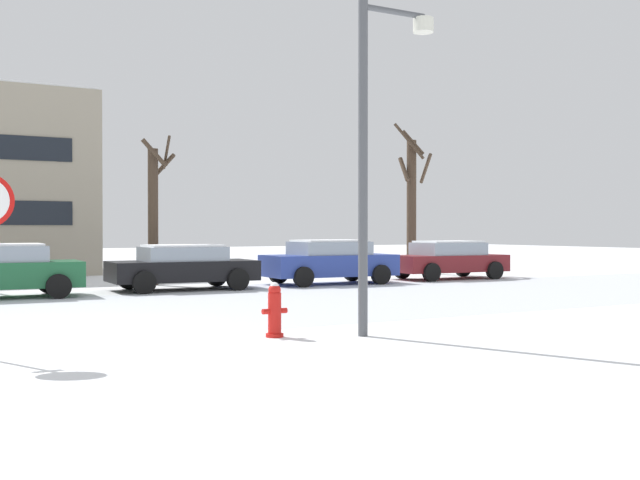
{
  "coord_description": "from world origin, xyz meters",
  "views": [
    {
      "loc": [
        -2.79,
        -13.27,
        1.78
      ],
      "look_at": [
        7.47,
        4.97,
        1.49
      ],
      "focal_mm": 43.1,
      "sensor_mm": 36.0,
      "label": 1
    }
  ],
  "objects_px": {
    "parked_car_green": "(2,270)",
    "parked_car_black": "(183,266)",
    "fire_hydrant": "(275,309)",
    "street_lamp": "(376,132)",
    "parked_car_maroon": "(448,259)",
    "parked_car_blue": "(329,261)"
  },
  "relations": [
    {
      "from": "street_lamp",
      "to": "parked_car_black",
      "type": "distance_m",
      "value": 11.22
    },
    {
      "from": "parked_car_green",
      "to": "parked_car_black",
      "type": "height_order",
      "value": "parked_car_green"
    },
    {
      "from": "parked_car_maroon",
      "to": "fire_hydrant",
      "type": "bearing_deg",
      "value": -139.17
    },
    {
      "from": "fire_hydrant",
      "to": "parked_car_blue",
      "type": "bearing_deg",
      "value": 55.76
    },
    {
      "from": "street_lamp",
      "to": "parked_car_blue",
      "type": "relative_size",
      "value": 1.3
    },
    {
      "from": "parked_car_maroon",
      "to": "parked_car_black",
      "type": "bearing_deg",
      "value": -179.49
    },
    {
      "from": "fire_hydrant",
      "to": "street_lamp",
      "type": "distance_m",
      "value": 3.42
    },
    {
      "from": "street_lamp",
      "to": "parked_car_green",
      "type": "xyz_separation_m",
      "value": [
        -4.6,
        10.61,
        -2.7
      ]
    },
    {
      "from": "street_lamp",
      "to": "parked_car_black",
      "type": "relative_size",
      "value": 1.31
    },
    {
      "from": "parked_car_black",
      "to": "parked_car_blue",
      "type": "height_order",
      "value": "parked_car_blue"
    },
    {
      "from": "parked_car_black",
      "to": "parked_car_blue",
      "type": "xyz_separation_m",
      "value": [
        4.99,
        -0.0,
        0.05
      ]
    },
    {
      "from": "parked_car_green",
      "to": "parked_car_black",
      "type": "relative_size",
      "value": 0.93
    },
    {
      "from": "fire_hydrant",
      "to": "parked_car_blue",
      "type": "relative_size",
      "value": 0.21
    },
    {
      "from": "parked_car_blue",
      "to": "parked_car_maroon",
      "type": "xyz_separation_m",
      "value": [
        4.99,
        0.09,
        -0.04
      ]
    },
    {
      "from": "parked_car_blue",
      "to": "parked_car_maroon",
      "type": "height_order",
      "value": "parked_car_blue"
    },
    {
      "from": "street_lamp",
      "to": "parked_car_blue",
      "type": "xyz_separation_m",
      "value": [
        5.39,
        10.87,
        -2.68
      ]
    },
    {
      "from": "fire_hydrant",
      "to": "street_lamp",
      "type": "xyz_separation_m",
      "value": [
        1.59,
        -0.62,
        2.97
      ]
    },
    {
      "from": "fire_hydrant",
      "to": "parked_car_black",
      "type": "bearing_deg",
      "value": 79.04
    },
    {
      "from": "street_lamp",
      "to": "parked_car_green",
      "type": "bearing_deg",
      "value": 113.43
    },
    {
      "from": "street_lamp",
      "to": "parked_car_blue",
      "type": "height_order",
      "value": "street_lamp"
    },
    {
      "from": "parked_car_maroon",
      "to": "parked_car_green",
      "type": "bearing_deg",
      "value": -178.65
    },
    {
      "from": "fire_hydrant",
      "to": "parked_car_maroon",
      "type": "xyz_separation_m",
      "value": [
        11.97,
        10.34,
        0.25
      ]
    }
  ]
}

